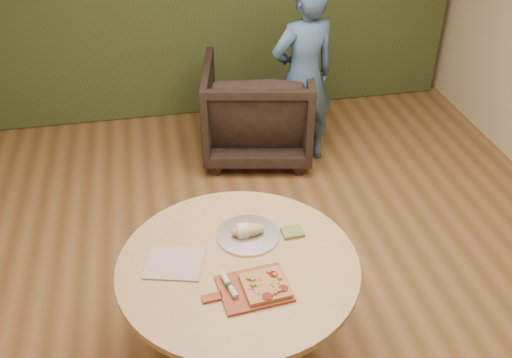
{
  "coord_description": "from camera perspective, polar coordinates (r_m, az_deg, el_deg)",
  "views": [
    {
      "loc": [
        -0.66,
        -2.51,
        2.85
      ],
      "look_at": [
        -0.11,
        0.25,
        0.89
      ],
      "focal_mm": 40.0,
      "sensor_mm": 36.0,
      "label": 1
    }
  ],
  "objects": [
    {
      "name": "green_packet",
      "position": [
        3.25,
        3.67,
        -5.32
      ],
      "size": [
        0.13,
        0.11,
        0.02
      ],
      "primitive_type": "cube",
      "rotation": [
        0.0,
        0.0,
        0.07
      ],
      "color": "#56652D",
      "rests_on": "pedestal_table"
    },
    {
      "name": "flatbread_pizza",
      "position": [
        2.92,
        0.95,
        -10.6
      ],
      "size": [
        0.24,
        0.24,
        0.04
      ],
      "rotation": [
        0.0,
        0.0,
        0.1
      ],
      "color": "tan",
      "rests_on": "pizza_paddle"
    },
    {
      "name": "room_shell",
      "position": [
        2.98,
        3.07,
        5.56
      ],
      "size": [
        5.04,
        6.04,
        2.84
      ],
      "color": "olive",
      "rests_on": "ground"
    },
    {
      "name": "bread_roll",
      "position": [
        3.21,
        -0.98,
        -5.16
      ],
      "size": [
        0.19,
        0.09,
        0.09
      ],
      "color": "#CDB77D",
      "rests_on": "serving_tray"
    },
    {
      "name": "armchair",
      "position": [
        5.15,
        0.14,
        7.43
      ],
      "size": [
        1.1,
        1.05,
        0.97
      ],
      "primitive_type": "imported",
      "rotation": [
        0.0,
        0.0,
        2.95
      ],
      "color": "black",
      "rests_on": "ground"
    },
    {
      "name": "pizza_paddle",
      "position": [
        2.93,
        -0.38,
        -10.93
      ],
      "size": [
        0.46,
        0.31,
        0.01
      ],
      "rotation": [
        0.0,
        0.0,
        0.1
      ],
      "color": "#9A4127",
      "rests_on": "pedestal_table"
    },
    {
      "name": "cutlery_roll",
      "position": [
        2.91,
        -2.69,
        -10.6
      ],
      "size": [
        0.07,
        0.2,
        0.03
      ],
      "rotation": [
        0.0,
        0.0,
        0.25
      ],
      "color": "beige",
      "rests_on": "pizza_paddle"
    },
    {
      "name": "serving_tray",
      "position": [
        3.23,
        -0.82,
        -5.63
      ],
      "size": [
        0.36,
        0.36,
        0.02
      ],
      "color": "silver",
      "rests_on": "pedestal_table"
    },
    {
      "name": "pedestal_table",
      "position": [
        3.17,
        -1.75,
        -10.23
      ],
      "size": [
        1.3,
        1.3,
        0.75
      ],
      "rotation": [
        0.0,
        0.0,
        -0.17
      ],
      "color": "tan",
      "rests_on": "ground"
    },
    {
      "name": "newspaper",
      "position": [
        3.09,
        -8.17,
        -8.36
      ],
      "size": [
        0.35,
        0.32,
        0.01
      ],
      "primitive_type": "cube",
      "rotation": [
        0.0,
        0.0,
        -0.26
      ],
      "color": "white",
      "rests_on": "pedestal_table"
    },
    {
      "name": "person_standing",
      "position": [
        4.9,
        4.75,
        10.15
      ],
      "size": [
        0.68,
        0.53,
        1.64
      ],
      "primitive_type": "imported",
      "rotation": [
        0.0,
        0.0,
        3.39
      ],
      "color": "#38597D",
      "rests_on": "ground"
    }
  ]
}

